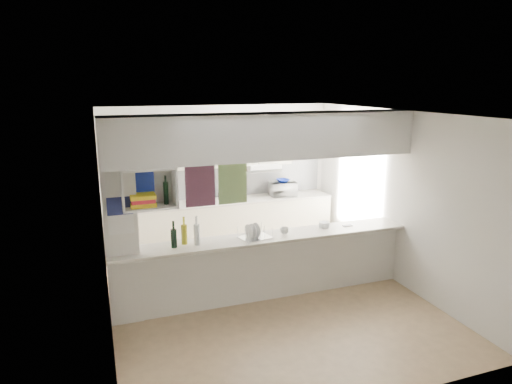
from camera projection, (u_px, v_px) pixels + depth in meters
name	position (u px, v px, depth m)	size (l,w,h in m)	color
floor	(265.00, 298.00, 6.49)	(4.80, 4.80, 0.00)	#8D7152
ceiling	(266.00, 113.00, 5.89)	(4.80, 4.80, 0.00)	white
wall_back	(219.00, 177.00, 8.39)	(4.20, 4.20, 0.00)	silver
wall_left	(104.00, 225.00, 5.51)	(4.80, 4.80, 0.00)	silver
wall_right	(396.00, 197.00, 6.88)	(4.80, 4.80, 0.00)	silver
servery_partition	(254.00, 185.00, 6.05)	(4.20, 0.50, 2.60)	silver
cubby_shelf	(147.00, 190.00, 5.53)	(0.65, 0.35, 0.50)	white
kitchen_run	(232.00, 204.00, 8.31)	(3.60, 0.63, 2.24)	beige
microwave	(283.00, 189.00, 8.52)	(0.48, 0.32, 0.27)	white
bowl	(283.00, 181.00, 8.46)	(0.24, 0.24, 0.06)	navy
dish_rack	(255.00, 232.00, 6.19)	(0.46, 0.39, 0.22)	silver
cup	(285.00, 231.00, 6.32)	(0.12, 0.12, 0.09)	white
wine_bottles	(185.00, 235.00, 5.90)	(0.38, 0.16, 0.39)	black
plastic_tubs	(325.00, 225.00, 6.68)	(0.50, 0.18, 0.08)	silver
utensil_jar	(221.00, 196.00, 8.22)	(0.10, 0.10, 0.14)	black
knife_block	(231.00, 194.00, 8.30)	(0.09, 0.08, 0.19)	#4C331A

